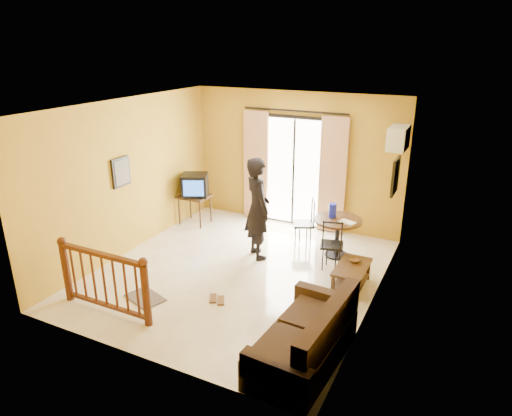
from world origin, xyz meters
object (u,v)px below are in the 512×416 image
at_px(dining_table, 338,227).
at_px(standing_person, 257,208).
at_px(television, 195,185).
at_px(sofa, 307,342).
at_px(coffee_table, 352,273).

bearing_deg(dining_table, standing_person, -153.44).
bearing_deg(television, sofa, -66.47).
relative_size(television, standing_person, 0.36).
height_order(television, standing_person, standing_person).
distance_m(television, coffee_table, 3.95).
distance_m(television, dining_table, 3.19).
bearing_deg(coffee_table, standing_person, 169.02).
distance_m(coffee_table, standing_person, 2.00).
distance_m(dining_table, standing_person, 1.49).
bearing_deg(television, coffee_table, -43.13).
bearing_deg(coffee_table, sofa, -89.86).
relative_size(dining_table, sofa, 0.47).
xyz_separation_m(dining_table, coffee_table, (0.55, -1.01, -0.31)).
height_order(sofa, standing_person, standing_person).
height_order(television, sofa, television).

